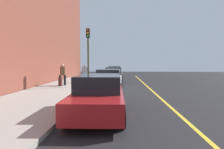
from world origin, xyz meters
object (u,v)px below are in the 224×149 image
(parked_car_red, at_px, (99,95))
(parked_car_green, at_px, (115,71))
(parked_car_charcoal, at_px, (114,74))
(traffic_light_pole, at_px, (88,48))
(rolling_suitcase, at_px, (60,82))
(pedestrian_grey_coat, at_px, (85,73))
(parked_car_white, at_px, (109,79))
(pedestrian_brown_coat, at_px, (62,74))

(parked_car_red, bearing_deg, parked_car_green, -179.86)
(parked_car_charcoal, xyz_separation_m, traffic_light_pole, (5.39, -1.77, 2.40))
(traffic_light_pole, bearing_deg, parked_car_green, 172.03)
(parked_car_charcoal, xyz_separation_m, rolling_suitcase, (5.31, -4.02, -0.29))
(traffic_light_pole, xyz_separation_m, rolling_suitcase, (-0.08, -2.25, -2.69))
(parked_car_charcoal, bearing_deg, parked_car_red, -0.35)
(parked_car_green, distance_m, parked_car_red, 18.97)
(pedestrian_grey_coat, distance_m, traffic_light_pole, 3.86)
(parked_car_red, height_order, pedestrian_grey_coat, pedestrian_grey_coat)
(parked_car_white, xyz_separation_m, traffic_light_pole, (-0.62, -1.66, 2.40))
(parked_car_charcoal, relative_size, rolling_suitcase, 4.35)
(parked_car_charcoal, relative_size, parked_car_white, 0.91)
(parked_car_green, xyz_separation_m, pedestrian_brown_coat, (11.25, -3.87, 0.33))
(parked_car_white, xyz_separation_m, rolling_suitcase, (-0.70, -3.90, -0.29))
(parked_car_green, bearing_deg, pedestrian_brown_coat, -18.98)
(pedestrian_grey_coat, xyz_separation_m, rolling_suitcase, (3.02, -1.35, -0.55))
(pedestrian_brown_coat, bearing_deg, rolling_suitcase, -3.31)
(parked_car_white, bearing_deg, traffic_light_pole, -110.59)
(pedestrian_brown_coat, relative_size, pedestrian_grey_coat, 1.07)
(pedestrian_brown_coat, relative_size, traffic_light_pole, 0.39)
(parked_car_green, height_order, parked_car_white, same)
(parked_car_red, height_order, pedestrian_brown_coat, pedestrian_brown_coat)
(parked_car_red, xyz_separation_m, rolling_suitcase, (-7.26, -3.94, -0.29))
(pedestrian_brown_coat, distance_m, pedestrian_grey_coat, 2.89)
(parked_car_green, xyz_separation_m, parked_car_white, (12.40, 0.01, -0.00))
(pedestrian_grey_coat, bearing_deg, traffic_light_pole, 16.15)
(parked_car_red, distance_m, traffic_light_pole, 7.77)
(pedestrian_brown_coat, bearing_deg, pedestrian_grey_coat, 152.69)
(parked_car_green, relative_size, parked_car_white, 1.00)
(parked_car_white, bearing_deg, pedestrian_brown_coat, -106.49)
(parked_car_white, xyz_separation_m, pedestrian_brown_coat, (-1.15, -3.88, 0.33))
(parked_car_white, bearing_deg, parked_car_charcoal, 178.88)
(parked_car_red, xyz_separation_m, pedestrian_brown_coat, (-7.71, -3.92, 0.33))
(pedestrian_brown_coat, bearing_deg, parked_car_charcoal, 140.59)
(parked_car_white, relative_size, pedestrian_brown_coat, 2.71)
(parked_car_charcoal, relative_size, traffic_light_pole, 0.97)
(pedestrian_grey_coat, xyz_separation_m, traffic_light_pole, (3.09, 0.90, 2.13))
(pedestrian_brown_coat, bearing_deg, parked_car_red, 26.93)
(pedestrian_brown_coat, bearing_deg, traffic_light_pole, 76.70)
(parked_car_green, xyz_separation_m, pedestrian_grey_coat, (8.69, -2.54, 0.26))
(parked_car_charcoal, distance_m, rolling_suitcase, 6.67)
(parked_car_green, xyz_separation_m, parked_car_red, (18.97, 0.05, -0.00))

